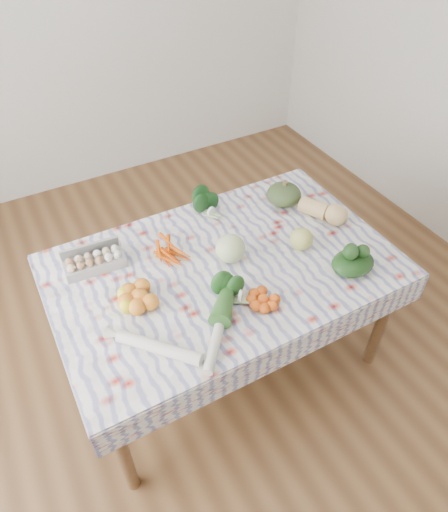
{
  "coord_description": "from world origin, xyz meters",
  "views": [
    {
      "loc": [
        -0.77,
        -1.4,
        2.32
      ],
      "look_at": [
        0.0,
        0.0,
        0.82
      ],
      "focal_mm": 32.0,
      "sensor_mm": 36.0,
      "label": 1
    }
  ],
  "objects": [
    {
      "name": "orange_cluster",
      "position": [
        -0.45,
        -0.03,
        0.8
      ],
      "size": [
        0.25,
        0.25,
        0.08
      ],
      "primitive_type": "cube",
      "rotation": [
        0.0,
        0.0,
        -0.01
      ],
      "color": "orange",
      "rests_on": "tablecloth"
    },
    {
      "name": "butternut_squash",
      "position": [
        0.65,
        0.06,
        0.82
      ],
      "size": [
        0.23,
        0.29,
        0.12
      ],
      "primitive_type": "ellipsoid",
      "rotation": [
        0.0,
        0.0,
        0.48
      ],
      "color": "tan",
      "rests_on": "tablecloth"
    },
    {
      "name": "carrot_bunch",
      "position": [
        -0.2,
        0.19,
        0.78
      ],
      "size": [
        0.2,
        0.19,
        0.03
      ],
      "primitive_type": "cube",
      "rotation": [
        0.0,
        0.0,
        0.1
      ],
      "color": "#D74A04",
      "rests_on": "tablecloth"
    },
    {
      "name": "kabocha_squash",
      "position": [
        0.53,
        0.28,
        0.82
      ],
      "size": [
        0.22,
        0.22,
        0.13
      ],
      "primitive_type": "ellipsoid",
      "rotation": [
        0.0,
        0.0,
        -0.18
      ],
      "color": "#354823",
      "rests_on": "tablecloth"
    },
    {
      "name": "tablecloth",
      "position": [
        0.0,
        0.0,
        0.76
      ],
      "size": [
        1.66,
        1.06,
        0.01
      ],
      "primitive_type": "cube",
      "color": "silver",
      "rests_on": "dining_table"
    },
    {
      "name": "kale_bunch",
      "position": [
        0.11,
        0.41,
        0.82
      ],
      "size": [
        0.17,
        0.16,
        0.12
      ],
      "primitive_type": "ellipsoid",
      "rotation": [
        0.0,
        0.0,
        0.28
      ],
      "color": "#113613",
      "rests_on": "tablecloth"
    },
    {
      "name": "cabbage",
      "position": [
        0.05,
        0.02,
        0.83
      ],
      "size": [
        0.16,
        0.16,
        0.14
      ],
      "primitive_type": "sphere",
      "rotation": [
        0.0,
        0.0,
        0.09
      ],
      "color": "#BBCC8B",
      "rests_on": "tablecloth"
    },
    {
      "name": "egg_carton",
      "position": [
        -0.56,
        0.27,
        0.8
      ],
      "size": [
        0.29,
        0.13,
        0.08
      ],
      "primitive_type": "cube",
      "rotation": [
        0.0,
        0.0,
        -0.07
      ],
      "color": "#9C9C98",
      "rests_on": "tablecloth"
    },
    {
      "name": "spinach_bag",
      "position": [
        0.52,
        -0.33,
        0.81
      ],
      "size": [
        0.26,
        0.24,
        0.1
      ],
      "primitive_type": "ellipsoid",
      "rotation": [
        0.0,
        0.0,
        0.35
      ],
      "color": "black",
      "rests_on": "tablecloth"
    },
    {
      "name": "mandarin_cluster",
      "position": [
        0.04,
        -0.3,
        0.79
      ],
      "size": [
        0.22,
        0.22,
        0.05
      ],
      "primitive_type": "cube",
      "rotation": [
        0.0,
        0.0,
        0.34
      ],
      "color": "#DC5311",
      "rests_on": "tablecloth"
    },
    {
      "name": "ground",
      "position": [
        0.0,
        0.0,
        0.0
      ],
      "size": [
        4.5,
        4.5,
        0.0
      ],
      "primitive_type": "plane",
      "color": "brown",
      "rests_on": "ground"
    },
    {
      "name": "wall_back",
      "position": [
        0.0,
        2.25,
        1.4
      ],
      "size": [
        4.0,
        0.04,
        2.8
      ],
      "primitive_type": "cube",
      "color": "silver",
      "rests_on": "ground"
    },
    {
      "name": "daikon",
      "position": [
        -0.48,
        -0.32,
        0.79
      ],
      "size": [
        0.3,
        0.32,
        0.06
      ],
      "primitive_type": "cylinder",
      "rotation": [
        1.57,
        0.0,
        0.73
      ],
      "color": "white",
      "rests_on": "tablecloth"
    },
    {
      "name": "grapefruit",
      "position": [
        0.4,
        -0.08,
        0.82
      ],
      "size": [
        0.12,
        0.12,
        0.12
      ],
      "primitive_type": "sphere",
      "rotation": [
        0.0,
        0.0,
        0.01
      ],
      "color": "#C1C45B",
      "rests_on": "tablecloth"
    },
    {
      "name": "dining_table",
      "position": [
        0.0,
        0.0,
        0.68
      ],
      "size": [
        1.6,
        1.0,
        0.75
      ],
      "color": "brown",
      "rests_on": "ground"
    },
    {
      "name": "broccoli",
      "position": [
        -0.08,
        -0.21,
        0.82
      ],
      "size": [
        0.21,
        0.21,
        0.11
      ],
      "primitive_type": "ellipsoid",
      "rotation": [
        0.0,
        0.0,
        0.79
      ],
      "color": "#1E4F1B",
      "rests_on": "tablecloth"
    },
    {
      "name": "leek",
      "position": [
        -0.21,
        -0.35,
        0.79
      ],
      "size": [
        0.32,
        0.37,
        0.05
      ],
      "primitive_type": "cylinder",
      "rotation": [
        1.57,
        0.0,
        -0.7
      ],
      "color": "beige",
      "rests_on": "tablecloth"
    }
  ]
}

